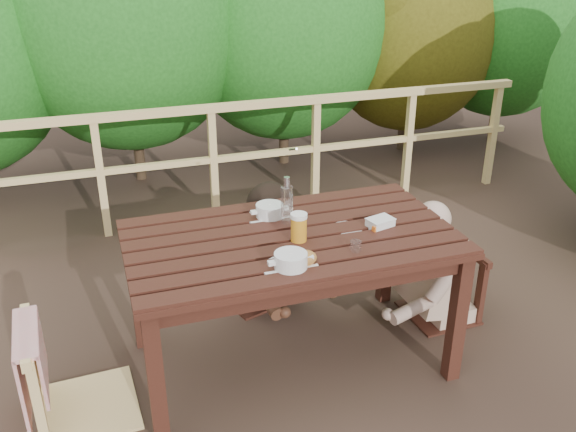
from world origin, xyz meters
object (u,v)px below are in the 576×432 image
object	(u,v)px
chair_left	(75,327)
beer_glass	(299,229)
soup_far	(270,212)
butter_tub	(380,224)
bottle	(287,201)
tumbler	(356,247)
chair_far	(256,229)
bread_roll	(304,258)
chair_right	(444,256)
woman	(255,205)
soup_near	(291,262)
table	(291,301)
diner_right	(453,221)

from	to	relation	value
chair_left	beer_glass	world-z (taller)	chair_left
soup_far	butter_tub	size ratio (longest dim) A/B	1.86
bottle	tumbler	distance (m)	0.49
soup_far	tumbler	distance (m)	0.60
butter_tub	beer_glass	bearing A→B (deg)	168.52
chair_far	bread_roll	xyz separation A→B (m)	(-0.05, -1.06, 0.35)
chair_right	bottle	world-z (taller)	bottle
chair_left	soup_far	bearing A→B (deg)	-77.44
chair_far	tumbler	bearing A→B (deg)	-94.55
woman	bread_roll	bearing A→B (deg)	69.78
bread_roll	butter_tub	size ratio (longest dim) A/B	0.92
chair_left	bottle	size ratio (longest dim) A/B	3.65
soup_near	bread_roll	bearing A→B (deg)	18.05
woman	tumbler	world-z (taller)	woman
chair_far	table	bearing A→B (deg)	-108.51
woman	tumbler	xyz separation A→B (m)	(0.24, -1.05, 0.18)
diner_right	bottle	distance (m)	1.10
chair_far	woman	bearing A→B (deg)	72.45
chair_far	soup_far	xyz separation A→B (m)	(-0.05, -0.50, 0.35)
table	bread_roll	distance (m)	0.53
chair_right	bottle	size ratio (longest dim) A/B	3.02
butter_tub	soup_far	bearing A→B (deg)	135.77
bottle	chair_far	bearing A→B (deg)	91.23
chair_far	beer_glass	size ratio (longest dim) A/B	5.87
diner_right	beer_glass	size ratio (longest dim) A/B	7.97
butter_tub	woman	bearing A→B (deg)	105.95
chair_left	woman	distance (m)	1.42
table	chair_right	size ratio (longest dim) A/B	2.03
soup_far	soup_near	bearing A→B (deg)	-97.09
bread_roll	beer_glass	size ratio (longest dim) A/B	0.78
chair_right	butter_tub	world-z (taller)	butter_tub
chair_far	soup_far	size ratio (longest dim) A/B	3.74
bread_roll	soup_near	bearing A→B (deg)	-161.95
chair_right	soup_near	bearing A→B (deg)	-70.09
diner_right	chair_far	bearing A→B (deg)	58.43
bottle	beer_glass	bearing A→B (deg)	-92.46
woman	butter_tub	distance (m)	0.97
chair_far	bottle	xyz separation A→B (m)	(0.01, -0.61, 0.45)
table	chair_right	world-z (taller)	chair_right
chair_far	soup_near	bearing A→B (deg)	-114.14
bread_roll	beer_glass	bearing A→B (deg)	76.72
chair_far	butter_tub	xyz separation A→B (m)	(0.48, -0.81, 0.34)
butter_tub	chair_far	bearing A→B (deg)	106.56
chair_left	tumbler	distance (m)	1.44
bottle	chair_right	bearing A→B (deg)	-0.02
beer_glass	tumbler	xyz separation A→B (m)	(0.23, -0.20, -0.05)
chair_left	soup_near	size ratio (longest dim) A/B	3.82
tumbler	chair_right	bearing A→B (deg)	27.37
table	soup_far	distance (m)	0.51
diner_right	bread_roll	distance (m)	1.23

